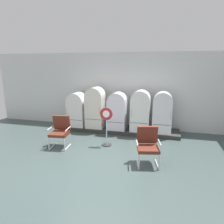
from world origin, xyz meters
name	(u,v)px	position (x,y,z in m)	size (l,w,h in m)	color
ground	(93,167)	(0.00, 0.00, -0.03)	(12.00, 10.00, 0.05)	#394846
back_wall	(121,91)	(0.00, 3.66, 1.58)	(11.76, 0.12, 3.14)	silver
display_plinth	(118,129)	(0.00, 3.02, 0.07)	(4.83, 0.95, 0.14)	#2D2F2B
refrigerator_0	(77,109)	(-1.71, 2.93, 0.87)	(0.72, 0.72, 1.40)	white
refrigerator_1	(95,106)	(-0.91, 2.92, 1.01)	(0.70, 0.69, 1.64)	silver
refrigerator_2	(117,110)	(0.00, 2.93, 0.91)	(0.71, 0.71, 1.47)	white
refrigerator_3	(140,110)	(0.91, 2.93, 0.97)	(0.71, 0.71, 1.57)	white
refrigerator_4	(162,111)	(1.72, 2.90, 0.96)	(0.69, 0.64, 1.54)	white
armchair_left	(60,130)	(-1.48, 1.04, 0.57)	(0.68, 0.69, 1.03)	silver
armchair_right	(148,144)	(1.38, 0.54, 0.57)	(0.71, 0.74, 1.03)	silver
sign_stand	(106,128)	(-0.04, 1.49, 0.60)	(0.42, 0.32, 1.30)	#2D2D30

